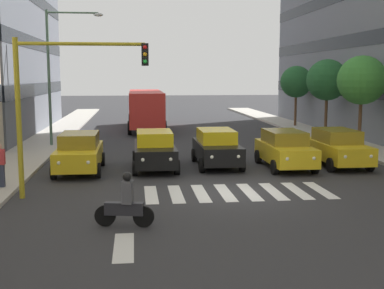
{
  "coord_description": "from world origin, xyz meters",
  "views": [
    {
      "loc": [
        3.69,
        17.64,
        4.24
      ],
      "look_at": [
        1.2,
        -4.13,
        1.22
      ],
      "focal_mm": 47.0,
      "sensor_mm": 36.0,
      "label": 1
    }
  ],
  "objects_px": {
    "street_lamp_right": "(58,64)",
    "pedestrian_waiting": "(0,164)",
    "street_tree_2": "(327,80)",
    "car_4": "(79,152)",
    "car_1": "(285,149)",
    "bus_behind_traffic": "(146,106)",
    "car_3": "(155,150)",
    "traffic_light_gantry": "(57,91)",
    "street_tree_1": "(362,80)",
    "car_0": "(337,147)",
    "street_tree_3": "(296,82)",
    "car_2": "(217,147)",
    "motorcycle_with_rider": "(125,204)"
  },
  "relations": [
    {
      "from": "street_lamp_right",
      "to": "pedestrian_waiting",
      "type": "bearing_deg",
      "value": 87.29
    },
    {
      "from": "street_tree_2",
      "to": "car_4",
      "type": "bearing_deg",
      "value": 34.41
    },
    {
      "from": "car_1",
      "to": "bus_behind_traffic",
      "type": "distance_m",
      "value": 18.58
    },
    {
      "from": "car_1",
      "to": "car_3",
      "type": "bearing_deg",
      "value": -4.21
    },
    {
      "from": "traffic_light_gantry",
      "to": "street_tree_1",
      "type": "distance_m",
      "value": 18.42
    },
    {
      "from": "car_1",
      "to": "car_4",
      "type": "height_order",
      "value": "same"
    },
    {
      "from": "pedestrian_waiting",
      "to": "car_1",
      "type": "bearing_deg",
      "value": -164.13
    },
    {
      "from": "car_0",
      "to": "car_1",
      "type": "relative_size",
      "value": 1.0
    },
    {
      "from": "street_lamp_right",
      "to": "street_tree_1",
      "type": "height_order",
      "value": "street_lamp_right"
    },
    {
      "from": "car_0",
      "to": "street_tree_1",
      "type": "height_order",
      "value": "street_tree_1"
    },
    {
      "from": "car_4",
      "to": "street_tree_2",
      "type": "xyz_separation_m",
      "value": [
        -15.39,
        -10.54,
        3.04
      ]
    },
    {
      "from": "car_3",
      "to": "pedestrian_waiting",
      "type": "relative_size",
      "value": 2.72
    },
    {
      "from": "street_tree_3",
      "to": "pedestrian_waiting",
      "type": "bearing_deg",
      "value": 49.37
    },
    {
      "from": "car_4",
      "to": "traffic_light_gantry",
      "type": "bearing_deg",
      "value": 87.78
    },
    {
      "from": "street_tree_3",
      "to": "car_2",
      "type": "bearing_deg",
      "value": 61.13
    },
    {
      "from": "street_tree_2",
      "to": "street_tree_3",
      "type": "height_order",
      "value": "street_tree_2"
    },
    {
      "from": "bus_behind_traffic",
      "to": "street_lamp_right",
      "type": "relative_size",
      "value": 1.34
    },
    {
      "from": "bus_behind_traffic",
      "to": "car_4",
      "type": "bearing_deg",
      "value": 79.23
    },
    {
      "from": "street_tree_1",
      "to": "pedestrian_waiting",
      "type": "relative_size",
      "value": 3.2
    },
    {
      "from": "bus_behind_traffic",
      "to": "motorcycle_with_rider",
      "type": "height_order",
      "value": "bus_behind_traffic"
    },
    {
      "from": "car_3",
      "to": "car_0",
      "type": "bearing_deg",
      "value": 178.63
    },
    {
      "from": "motorcycle_with_rider",
      "to": "street_tree_3",
      "type": "xyz_separation_m",
      "value": [
        -13.43,
        -26.08,
        3.06
      ]
    },
    {
      "from": "motorcycle_with_rider",
      "to": "street_tree_2",
      "type": "relative_size",
      "value": 0.33
    },
    {
      "from": "street_lamp_right",
      "to": "street_tree_1",
      "type": "xyz_separation_m",
      "value": [
        -17.31,
        2.74,
        -0.97
      ]
    },
    {
      "from": "car_3",
      "to": "traffic_light_gantry",
      "type": "bearing_deg",
      "value": 55.18
    },
    {
      "from": "car_4",
      "to": "street_lamp_right",
      "type": "relative_size",
      "value": 0.57
    },
    {
      "from": "traffic_light_gantry",
      "to": "street_lamp_right",
      "type": "relative_size",
      "value": 0.7
    },
    {
      "from": "car_0",
      "to": "street_tree_1",
      "type": "relative_size",
      "value": 0.85
    },
    {
      "from": "car_3",
      "to": "street_tree_1",
      "type": "height_order",
      "value": "street_tree_1"
    },
    {
      "from": "car_1",
      "to": "car_4",
      "type": "bearing_deg",
      "value": -0.47
    },
    {
      "from": "motorcycle_with_rider",
      "to": "street_tree_1",
      "type": "height_order",
      "value": "street_tree_1"
    },
    {
      "from": "car_3",
      "to": "motorcycle_with_rider",
      "type": "distance_m",
      "value": 8.88
    },
    {
      "from": "traffic_light_gantry",
      "to": "street_tree_1",
      "type": "relative_size",
      "value": 1.05
    },
    {
      "from": "car_0",
      "to": "car_4",
      "type": "xyz_separation_m",
      "value": [
        11.92,
        0.16,
        0.0
      ]
    },
    {
      "from": "car_3",
      "to": "motorcycle_with_rider",
      "type": "bearing_deg",
      "value": 82.36
    },
    {
      "from": "car_0",
      "to": "pedestrian_waiting",
      "type": "height_order",
      "value": "pedestrian_waiting"
    },
    {
      "from": "street_lamp_right",
      "to": "street_tree_3",
      "type": "relative_size",
      "value": 1.61
    },
    {
      "from": "car_0",
      "to": "pedestrian_waiting",
      "type": "distance_m",
      "value": 14.87
    },
    {
      "from": "car_2",
      "to": "pedestrian_waiting",
      "type": "height_order",
      "value": "pedestrian_waiting"
    },
    {
      "from": "motorcycle_with_rider",
      "to": "car_0",
      "type": "bearing_deg",
      "value": -138.68
    },
    {
      "from": "car_1",
      "to": "street_tree_3",
      "type": "xyz_separation_m",
      "value": [
        -6.28,
        -17.73,
        2.82
      ]
    },
    {
      "from": "traffic_light_gantry",
      "to": "street_lamp_right",
      "type": "xyz_separation_m",
      "value": [
        1.79,
        -12.64,
        1.21
      ]
    },
    {
      "from": "car_1",
      "to": "street_tree_2",
      "type": "bearing_deg",
      "value": -119.84
    },
    {
      "from": "street_lamp_right",
      "to": "street_tree_2",
      "type": "height_order",
      "value": "street_lamp_right"
    },
    {
      "from": "car_4",
      "to": "pedestrian_waiting",
      "type": "distance_m",
      "value": 4.25
    },
    {
      "from": "street_tree_2",
      "to": "pedestrian_waiting",
      "type": "bearing_deg",
      "value": 37.98
    },
    {
      "from": "street_tree_3",
      "to": "street_tree_1",
      "type": "bearing_deg",
      "value": 88.92
    },
    {
      "from": "street_tree_3",
      "to": "street_tree_2",
      "type": "bearing_deg",
      "value": 88.49
    },
    {
      "from": "street_tree_2",
      "to": "street_tree_3",
      "type": "relative_size",
      "value": 1.06
    },
    {
      "from": "car_3",
      "to": "traffic_light_gantry",
      "type": "relative_size",
      "value": 0.81
    }
  ]
}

